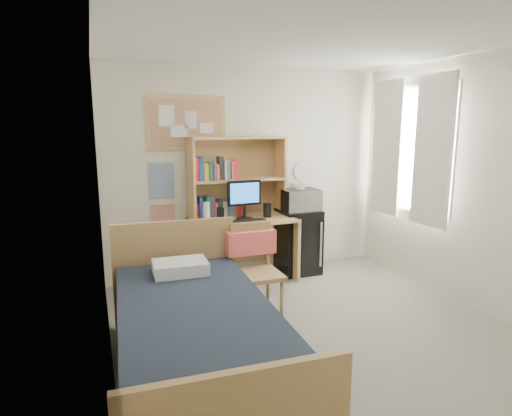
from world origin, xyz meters
name	(u,v)px	position (x,y,z in m)	size (l,w,h in m)	color
floor	(331,345)	(0.00, 0.00, -0.01)	(3.60, 4.20, 0.02)	gray
ceiling	(342,30)	(0.00, 0.00, 2.60)	(3.60, 4.20, 0.02)	white
wall_back	(249,173)	(0.00, 2.10, 1.30)	(3.60, 0.04, 2.60)	white
wall_left	(103,214)	(-1.80, 0.00, 1.30)	(0.04, 4.20, 2.60)	white
wall_right	(498,187)	(1.80, 0.00, 1.30)	(0.04, 4.20, 2.60)	white
window_unit	(410,150)	(1.75, 1.20, 1.60)	(0.10, 1.40, 1.70)	white
curtain_left	(433,152)	(1.72, 0.80, 1.60)	(0.04, 0.55, 1.70)	white
curtain_right	(387,148)	(1.72, 1.60, 1.60)	(0.04, 0.55, 1.70)	white
bulletin_board	(187,123)	(-0.78, 2.08, 1.92)	(0.94, 0.03, 0.64)	tan
poster_wave	(161,180)	(-1.10, 2.09, 1.25)	(0.30, 0.01, 0.42)	#265F9A
poster_japan	(163,219)	(-1.10, 2.09, 0.78)	(0.28, 0.01, 0.36)	red
desk	(243,250)	(-0.20, 1.76, 0.39)	(1.26, 0.63, 0.79)	tan
desk_chair	(258,274)	(-0.43, 0.67, 0.48)	(0.48, 0.48, 0.96)	tan
mini_fridge	(298,241)	(0.59, 1.84, 0.41)	(0.49, 0.49, 0.83)	black
bed	(197,346)	(-1.23, -0.17, 0.31)	(1.11, 2.22, 0.61)	black
hutch	(238,177)	(-0.21, 1.91, 1.27)	(1.19, 0.30, 0.97)	tan
monitor	(244,201)	(-0.20, 1.70, 1.01)	(0.41, 0.03, 0.44)	black
keyboard	(249,221)	(-0.19, 1.56, 0.80)	(0.40, 0.13, 0.02)	black
speaker_left	(220,215)	(-0.50, 1.69, 0.87)	(0.07, 0.07, 0.17)	black
speaker_right	(267,210)	(0.10, 1.72, 0.88)	(0.07, 0.07, 0.17)	black
water_bottle	(206,213)	(-0.68, 1.64, 0.91)	(0.07, 0.07, 0.25)	white
hoodie	(251,242)	(-0.43, 0.87, 0.74)	(0.50, 0.15, 0.24)	#FF6A61
microwave	(300,200)	(0.59, 1.82, 0.96)	(0.46, 0.35, 0.27)	silver
desk_fan	(300,177)	(0.59, 1.82, 1.25)	(0.25, 0.25, 0.32)	white
pillow	(180,267)	(-1.19, 0.58, 0.67)	(0.46, 0.32, 0.11)	white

